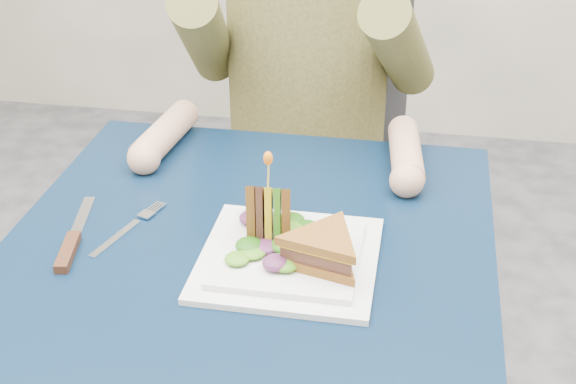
% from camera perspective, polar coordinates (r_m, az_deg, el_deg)
% --- Properties ---
extents(table, '(0.75, 0.75, 0.73)m').
position_cam_1_polar(table, '(1.29, -2.63, -6.14)').
color(table, black).
rests_on(table, ground).
extents(chair, '(0.42, 0.40, 0.93)m').
position_cam_1_polar(chair, '(1.91, 1.75, 2.66)').
color(chair, '#47474C').
rests_on(chair, ground).
extents(diner, '(0.54, 0.59, 0.74)m').
position_cam_1_polar(diner, '(1.67, 1.35, 12.44)').
color(diner, brown).
rests_on(diner, chair).
extents(plate, '(0.26, 0.26, 0.02)m').
position_cam_1_polar(plate, '(1.19, 0.05, -4.63)').
color(plate, white).
rests_on(plate, table).
extents(sandwich_flat, '(0.17, 0.17, 0.05)m').
position_cam_1_polar(sandwich_flat, '(1.14, 2.56, -4.09)').
color(sandwich_flat, brown).
rests_on(sandwich_flat, plate).
extents(sandwich_upright, '(0.09, 0.15, 0.15)m').
position_cam_1_polar(sandwich_upright, '(1.20, -1.37, -1.49)').
color(sandwich_upright, brown).
rests_on(sandwich_upright, plate).
extents(fork, '(0.07, 0.17, 0.01)m').
position_cam_1_polar(fork, '(1.29, -11.39, -2.64)').
color(fork, silver).
rests_on(fork, table).
extents(knife, '(0.06, 0.22, 0.02)m').
position_cam_1_polar(knife, '(1.26, -15.20, -3.67)').
color(knife, silver).
rests_on(knife, table).
extents(toothpick, '(0.01, 0.01, 0.06)m').
position_cam_1_polar(toothpick, '(1.17, -1.41, 1.19)').
color(toothpick, tan).
rests_on(toothpick, sandwich_upright).
extents(toothpick_frill, '(0.01, 0.01, 0.02)m').
position_cam_1_polar(toothpick_frill, '(1.16, -1.43, 2.41)').
color(toothpick_frill, orange).
rests_on(toothpick_frill, sandwich_upright).
extents(lettuce_spill, '(0.15, 0.13, 0.02)m').
position_cam_1_polar(lettuce_spill, '(1.18, 0.37, -3.54)').
color(lettuce_spill, '#337A14').
rests_on(lettuce_spill, plate).
extents(onion_ring, '(0.04, 0.04, 0.02)m').
position_cam_1_polar(onion_ring, '(1.17, 0.82, -3.51)').
color(onion_ring, '#9E4C7A').
rests_on(onion_ring, plate).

